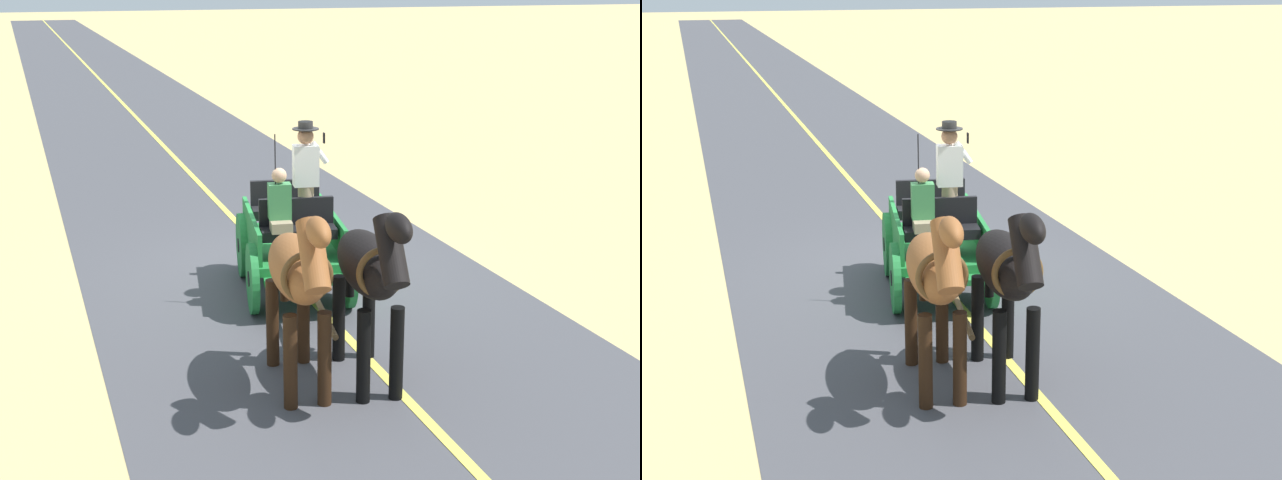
% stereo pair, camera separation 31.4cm
% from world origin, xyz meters
% --- Properties ---
extents(ground_plane, '(200.00, 200.00, 0.00)m').
position_xyz_m(ground_plane, '(0.00, 0.00, 0.00)').
color(ground_plane, tan).
extents(road_surface, '(6.04, 160.00, 0.01)m').
position_xyz_m(road_surface, '(0.00, 0.00, 0.00)').
color(road_surface, '#424247').
rests_on(road_surface, ground).
extents(road_centre_stripe, '(0.12, 160.00, 0.00)m').
position_xyz_m(road_centre_stripe, '(0.00, 0.00, 0.01)').
color(road_centre_stripe, '#DBCC4C').
rests_on(road_centre_stripe, road_surface).
extents(horse_drawn_carriage, '(1.78, 4.51, 2.50)m').
position_xyz_m(horse_drawn_carriage, '(0.13, 0.79, 0.82)').
color(horse_drawn_carriage, '#1E7233').
rests_on(horse_drawn_carriage, ground).
extents(horse_near_side, '(0.74, 2.14, 2.21)m').
position_xyz_m(horse_near_side, '(0.23, 3.84, 1.32)').
color(horse_near_side, black).
rests_on(horse_near_side, ground).
extents(horse_off_side, '(0.74, 2.14, 2.21)m').
position_xyz_m(horse_off_side, '(1.00, 3.72, 1.32)').
color(horse_off_side, brown).
rests_on(horse_off_side, ground).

